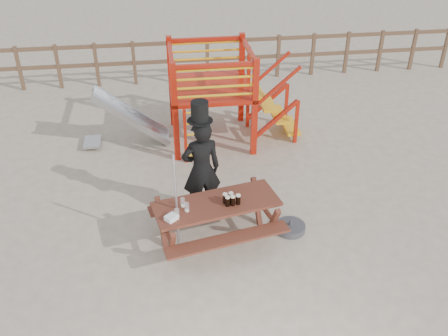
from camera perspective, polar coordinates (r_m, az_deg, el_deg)
ground at (r=8.23m, az=0.12°, el=-8.64°), size 60.00×60.00×0.00m
back_fence at (r=13.99m, az=-4.01°, el=12.70°), size 15.09×0.09×1.20m
playground_fort at (r=10.71m, az=-1.93°, el=8.43°), size 4.71×1.84×2.10m
picnic_table at (r=8.00m, az=-0.85°, el=-5.60°), size 2.20×1.73×0.76m
man_with_hat at (r=8.32m, az=-2.61°, el=0.10°), size 0.73×0.54×2.16m
metal_pole at (r=7.68m, az=-5.47°, el=-4.02°), size 0.04×0.04×1.72m
parasol_base at (r=8.53m, az=7.59°, el=-6.76°), size 0.50×0.50×0.21m
paper_bag at (r=7.50m, az=-6.03°, el=-5.66°), size 0.23×0.22×0.08m
stout_pints at (r=7.75m, az=0.80°, el=-3.59°), size 0.27×0.17×0.17m
empty_glasses at (r=7.63m, az=-4.80°, el=-4.56°), size 0.23×0.34×0.15m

